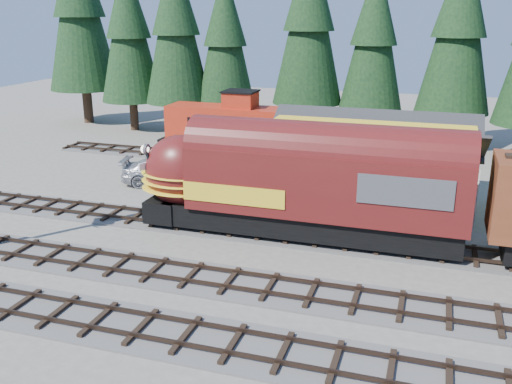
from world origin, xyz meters
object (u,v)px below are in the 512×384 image
(pickup_truck_a, at_px, (221,186))
(caboose, at_px, (230,128))
(pickup_truck_b, at_px, (169,172))
(depot, at_px, (368,156))
(locomotive, at_px, (290,187))

(pickup_truck_a, bearing_deg, caboose, -4.34)
(pickup_truck_a, relative_size, pickup_truck_b, 1.02)
(depot, relative_size, caboose, 1.33)
(depot, bearing_deg, pickup_truck_b, -179.68)
(depot, height_order, caboose, caboose)
(depot, distance_m, pickup_truck_a, 9.11)
(locomotive, relative_size, pickup_truck_a, 2.67)
(pickup_truck_b, bearing_deg, caboose, -24.64)
(caboose, distance_m, pickup_truck_b, 7.90)
(depot, height_order, pickup_truck_b, depot)
(locomotive, distance_m, caboose, 16.34)
(depot, bearing_deg, pickup_truck_a, -167.30)
(locomotive, relative_size, pickup_truck_b, 2.73)
(locomotive, distance_m, pickup_truck_b, 12.01)
(locomotive, bearing_deg, pickup_truck_a, 140.63)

